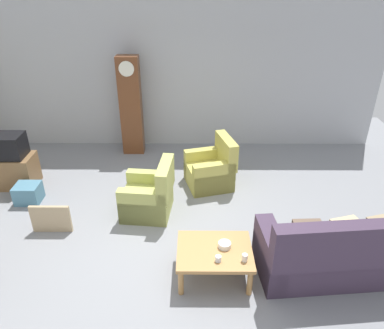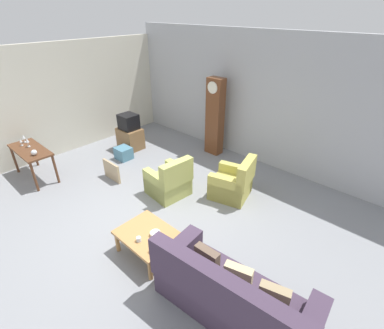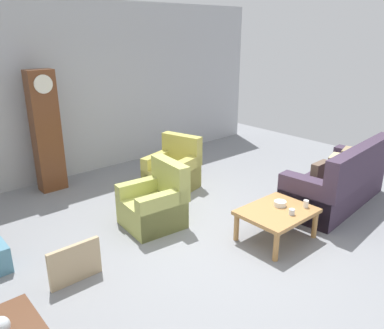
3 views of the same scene
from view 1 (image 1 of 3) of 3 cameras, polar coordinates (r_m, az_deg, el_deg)
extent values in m
plane|color=gray|center=(5.49, -2.53, -12.63)|extent=(10.40, 10.40, 0.00)
cube|color=#ADAFB5|center=(7.99, -1.59, 13.95)|extent=(8.40, 0.16, 3.20)
cube|color=#423347|center=(5.35, 21.69, -13.23)|extent=(2.17, 1.03, 0.44)
cube|color=#423347|center=(4.80, 24.58, -11.29)|extent=(2.11, 0.39, 0.60)
cube|color=#423347|center=(4.96, 11.97, -13.51)|extent=(0.32, 0.86, 0.68)
cube|color=#9E8966|center=(5.37, 26.90, -8.90)|extent=(0.38, 0.21, 0.36)
cube|color=#C6B284|center=(5.14, 22.26, -9.51)|extent=(0.38, 0.21, 0.36)
cube|color=brown|center=(4.96, 17.22, -10.11)|extent=(0.36, 0.13, 0.36)
cube|color=tan|center=(6.09, -7.01, -5.78)|extent=(0.83, 0.83, 0.40)
cube|color=tan|center=(5.78, -4.17, -2.22)|extent=(0.25, 0.77, 0.52)
cube|color=tan|center=(6.28, -6.49, -3.49)|extent=(0.77, 0.23, 0.60)
cube|color=tan|center=(5.79, -7.69, -6.62)|extent=(0.77, 0.23, 0.60)
cube|color=tan|center=(6.78, 2.60, -1.70)|extent=(0.94, 0.94, 0.40)
cube|color=tan|center=(6.65, 5.32, 2.09)|extent=(0.38, 0.78, 0.52)
cube|color=tan|center=(6.98, 1.88, 0.20)|extent=(0.78, 0.36, 0.60)
cube|color=tan|center=(6.48, 3.41, -2.23)|extent=(0.78, 0.36, 0.60)
cube|color=#B27F47|center=(4.82, 3.53, -13.29)|extent=(0.96, 0.76, 0.05)
cylinder|color=#B27F47|center=(4.73, -1.75, -17.82)|extent=(0.07, 0.07, 0.37)
cylinder|color=#B27F47|center=(4.78, 8.98, -17.67)|extent=(0.07, 0.07, 0.37)
cylinder|color=#B27F47|center=(5.20, -1.51, -12.65)|extent=(0.07, 0.07, 0.37)
cylinder|color=#B27F47|center=(5.24, 8.03, -12.57)|extent=(0.07, 0.07, 0.37)
cube|color=brown|center=(7.80, -9.47, 8.88)|extent=(0.44, 0.28, 2.07)
cylinder|color=silver|center=(7.42, -10.17, 14.42)|extent=(0.30, 0.02, 0.30)
cube|color=brown|center=(7.45, -25.61, -0.89)|extent=(0.68, 0.52, 0.60)
cube|color=black|center=(7.24, -26.44, 2.61)|extent=(0.48, 0.44, 0.42)
cube|color=tan|center=(6.01, -21.06, -7.90)|extent=(0.60, 0.05, 0.46)
cube|color=teal|center=(6.93, -24.09, -4.09)|extent=(0.41, 0.36, 0.33)
cylinder|color=white|center=(4.66, 8.20, -14.13)|extent=(0.07, 0.07, 0.10)
cylinder|color=silver|center=(4.63, 4.10, -14.37)|extent=(0.08, 0.08, 0.08)
cylinder|color=white|center=(4.83, 5.09, -12.33)|extent=(0.16, 0.16, 0.07)
camera|label=2|loc=(3.48, 66.60, 12.28)|focal=26.41mm
camera|label=3|loc=(3.79, -70.27, -5.87)|focal=35.60mm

